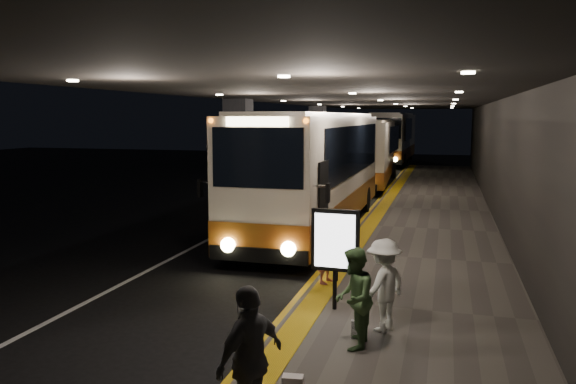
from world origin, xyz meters
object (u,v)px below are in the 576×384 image
Objects in this scene: coach_third at (393,140)px; info_sign at (335,242)px; passenger_waiting_grey at (250,359)px; stanchion_post at (337,256)px; bag_polka at (359,329)px; coach_main at (316,176)px; passenger_boarding at (327,248)px; coach_second at (369,154)px; passenger_waiting_green at (354,298)px; passenger_waiting_white at (384,285)px.

coach_third is 36.76m from info_sign.
passenger_waiting_grey is 1.52× the size of stanchion_post.
bag_polka is (0.81, 3.09, -0.73)m from passenger_waiting_grey.
coach_main is 7.67× the size of passenger_boarding.
passenger_boarding is 1.39× the size of stanchion_post.
coach_second reaches higher than passenger_waiting_green.
coach_main is 28.55m from coach_third.
passenger_waiting_grey is at bearing -88.51° from stanchion_post.
passenger_boarding is (1.82, -35.05, -0.97)m from coach_third.
passenger_boarding is at bearing -138.41° from stanchion_post.
passenger_waiting_green is (1.13, -3.31, 0.01)m from passenger_boarding.
passenger_boarding is 3.23m from bag_polka.
coach_main is at bearing -165.22° from passenger_waiting_green.
passenger_waiting_grey is at bearing -164.45° from passenger_boarding.
coach_main is 40.10× the size of bag_polka.
passenger_waiting_white is 3.76m from passenger_waiting_grey.
coach_main is at bearing -129.52° from passenger_waiting_white.
coach_main is 10.65× the size of stanchion_post.
coach_second is at bearing 90.00° from coach_main.
passenger_boarding is 1.00× the size of passenger_waiting_white.
passenger_boarding is 0.83× the size of info_sign.
passenger_waiting_white is (3.33, -37.50, -0.97)m from coach_third.
passenger_waiting_green is 5.28× the size of bag_polka.
passenger_waiting_grey reaches higher than passenger_boarding.
passenger_boarding is at bearing -87.95° from coach_second.
coach_second is 7.01× the size of passenger_waiting_green.
passenger_boarding reaches higher than bag_polka.
coach_third reaches higher than stanchion_post.
passenger_waiting_green is at bearing -149.02° from passenger_boarding.
passenger_waiting_green is at bearing -84.71° from coach_third.
coach_third is 7.94× the size of passenger_waiting_white.
coach_third is at bearing -177.22° from passenger_waiting_green.
info_sign reaches higher than bag_polka.
bag_polka is 1.87m from info_sign.
coach_main reaches higher than passenger_waiting_grey.
passenger_boarding is 1.78m from info_sign.
coach_second is at bearing 95.61° from stanchion_post.
passenger_waiting_white is 0.91× the size of passenger_waiting_grey.
coach_third is at bearing 15.07° from passenger_boarding.
coach_second is 6.46× the size of passenger_waiting_grey.
passenger_waiting_green is 2.82m from passenger_waiting_grey.
coach_third is 35.11m from passenger_boarding.
coach_second reaches higher than info_sign.
info_sign reaches higher than passenger_boarding.
info_sign is (2.24, -21.51, -0.24)m from coach_second.
stanchion_post is (-0.93, 3.49, -0.23)m from passenger_waiting_green.
passenger_boarding is 0.35m from stanchion_post.
passenger_waiting_grey is (2.12, -12.53, -0.81)m from coach_main.
passenger_waiting_white is 0.88m from bag_polka.
coach_main is 0.96× the size of coach_third.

